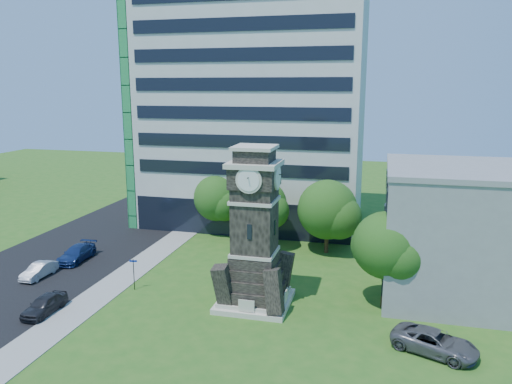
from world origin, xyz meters
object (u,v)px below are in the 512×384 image
(car_east_lot, at_px, (435,342))
(park_bench, at_px, (261,305))
(car_street_south, at_px, (44,305))
(car_street_mid, at_px, (39,270))
(clock_tower, at_px, (255,238))
(car_street_north, at_px, (77,254))
(street_sign, at_px, (134,271))

(car_east_lot, height_order, park_bench, car_east_lot)
(car_street_south, bearing_deg, car_street_mid, 130.02)
(clock_tower, height_order, car_street_north, clock_tower)
(car_street_south, bearing_deg, park_bench, 15.02)
(car_street_south, height_order, street_sign, street_sign)
(car_street_mid, bearing_deg, car_street_south, -49.29)
(car_street_south, bearing_deg, car_east_lot, 2.41)
(car_street_mid, xyz_separation_m, car_east_lot, (32.43, -4.81, 0.11))
(car_street_south, height_order, car_east_lot, car_east_lot)
(car_east_lot, bearing_deg, car_street_north, 96.46)
(clock_tower, distance_m, car_east_lot, 14.19)
(car_east_lot, bearing_deg, car_street_mid, 104.48)
(car_street_south, distance_m, street_sign, 7.15)
(clock_tower, bearing_deg, park_bench, -58.83)
(car_street_mid, bearing_deg, car_east_lot, -7.85)
(car_street_mid, relative_size, street_sign, 1.43)
(car_east_lot, bearing_deg, street_sign, 102.11)
(clock_tower, bearing_deg, car_street_mid, 178.36)
(car_east_lot, relative_size, street_sign, 2.00)
(car_street_north, bearing_deg, street_sign, -32.25)
(car_east_lot, distance_m, park_bench, 12.33)
(park_bench, height_order, street_sign, street_sign)
(car_street_south, relative_size, car_east_lot, 0.76)
(clock_tower, relative_size, car_east_lot, 2.32)
(car_street_south, bearing_deg, clock_tower, 20.35)
(car_street_north, relative_size, street_sign, 1.85)
(clock_tower, relative_size, car_street_south, 3.04)
(car_street_mid, height_order, car_east_lot, car_east_lot)
(car_street_south, xyz_separation_m, street_sign, (4.33, 5.60, 0.97))
(car_street_north, xyz_separation_m, street_sign, (8.69, -4.98, 0.94))
(car_street_north, relative_size, car_east_lot, 0.92)
(car_street_north, xyz_separation_m, car_east_lot, (31.72, -9.37, 0.03))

